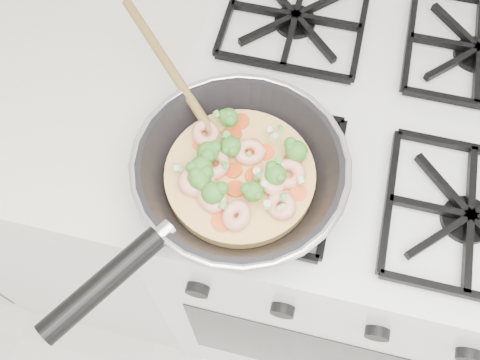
# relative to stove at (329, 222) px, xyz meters

# --- Properties ---
(stove) EXTENTS (0.60, 0.60, 0.92)m
(stove) POSITION_rel_stove_xyz_m (0.00, 0.00, 0.00)
(stove) COLOR white
(stove) RESTS_ON ground
(counter_left) EXTENTS (1.00, 0.60, 0.90)m
(counter_left) POSITION_rel_stove_xyz_m (-0.80, 0.00, -0.01)
(counter_left) COLOR silver
(counter_left) RESTS_ON ground
(skillet) EXTENTS (0.37, 0.48, 0.10)m
(skillet) POSITION_rel_stove_xyz_m (-0.17, -0.18, 0.50)
(skillet) COLOR black
(skillet) RESTS_ON stove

